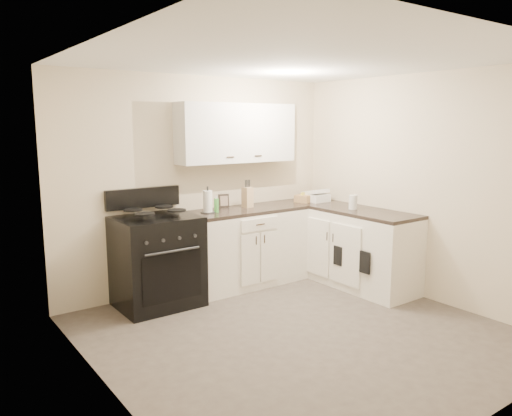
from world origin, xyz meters
TOP-DOWN VIEW (x-y plane):
  - floor at (0.00, 0.00)m, footprint 3.60×3.60m
  - ceiling at (0.00, 0.00)m, footprint 3.60×3.60m
  - wall_back at (0.00, 1.80)m, footprint 3.60×0.00m
  - wall_right at (1.80, 0.00)m, footprint 0.00×3.60m
  - wall_left at (-1.80, 0.00)m, footprint 0.00×3.60m
  - wall_front at (0.00, -1.80)m, footprint 3.60×0.00m
  - base_cabinets_back at (0.43, 1.50)m, footprint 1.55×0.60m
  - base_cabinets_right at (1.50, 0.85)m, footprint 0.60×1.90m
  - countertop_back at (0.43, 1.50)m, footprint 1.55×0.60m
  - countertop_right at (1.50, 0.85)m, footprint 0.60×1.90m
  - upper_cabinets at (0.43, 1.65)m, footprint 1.55×0.30m
  - stove at (-0.75, 1.48)m, footprint 0.85×0.73m
  - knife_block at (0.52, 1.57)m, footprint 0.13×0.12m
  - paper_towel at (-0.07, 1.53)m, footprint 0.13×0.13m
  - soap_bottle at (0.02, 1.49)m, footprint 0.07×0.07m
  - picture_frame at (0.28, 1.74)m, footprint 0.14×0.07m
  - wicker_basket at (1.40, 1.49)m, footprint 0.33×0.28m
  - countertop_grill at (1.52, 1.41)m, footprint 0.28×0.26m
  - glass_jar at (1.46, 0.71)m, footprint 0.12×0.12m
  - oven_mitt_near at (1.18, 0.25)m, footprint 0.02×0.14m
  - oven_mitt_far at (1.18, 0.66)m, footprint 0.02×0.13m

SIDE VIEW (x-z plane):
  - floor at x=0.00m, z-range 0.00..0.00m
  - oven_mitt_far at x=1.18m, z-range 0.31..0.53m
  - oven_mitt_near at x=1.18m, z-range 0.31..0.56m
  - base_cabinets_back at x=0.43m, z-range 0.00..0.90m
  - base_cabinets_right at x=1.50m, z-range 0.00..0.90m
  - stove at x=-0.75m, z-range -0.06..0.98m
  - countertop_back at x=0.43m, z-range 0.90..0.94m
  - countertop_right at x=1.50m, z-range 0.90..0.94m
  - wicker_basket at x=1.40m, z-range 0.94..1.03m
  - countertop_grill at x=1.52m, z-range 0.94..1.04m
  - soap_bottle at x=0.02m, z-range 0.94..1.10m
  - picture_frame at x=0.28m, z-range 0.94..1.10m
  - glass_jar at x=1.46m, z-range 0.94..1.11m
  - knife_block at x=0.52m, z-range 0.94..1.19m
  - paper_towel at x=-0.07m, z-range 0.94..1.19m
  - wall_back at x=0.00m, z-range -0.55..3.05m
  - wall_right at x=1.80m, z-range -0.55..3.05m
  - wall_left at x=-1.80m, z-range -0.55..3.05m
  - wall_front at x=0.00m, z-range -0.55..3.05m
  - upper_cabinets at x=0.43m, z-range 1.49..2.19m
  - ceiling at x=0.00m, z-range 2.50..2.50m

